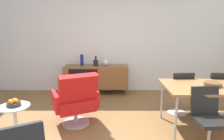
{
  "coord_description": "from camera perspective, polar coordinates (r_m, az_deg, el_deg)",
  "views": [
    {
      "loc": [
        -0.07,
        -2.45,
        1.6
      ],
      "look_at": [
        -0.06,
        0.66,
        0.95
      ],
      "focal_mm": 30.79,
      "sensor_mm": 36.0,
      "label": 1
    }
  ],
  "objects": [
    {
      "name": "wall_back",
      "position": [
        5.05,
        0.58,
        9.48
      ],
      "size": [
        6.8,
        0.12,
        2.8
      ],
      "primitive_type": "cube",
      "color": "silver",
      "rests_on": "ground_plane"
    },
    {
      "name": "sideboard",
      "position": [
        4.91,
        -5.0,
        -1.99
      ],
      "size": [
        1.6,
        0.45,
        0.72
      ],
      "color": "brown",
      "rests_on": "ground_plane"
    },
    {
      "name": "vase_cobalt",
      "position": [
        4.82,
        -2.21,
        2.22
      ],
      "size": [
        0.16,
        0.16,
        0.17
      ],
      "color": "beige",
      "rests_on": "sideboard"
    },
    {
      "name": "vase_sculptural_dark",
      "position": [
        4.83,
        -5.1,
        2.18
      ],
      "size": [
        0.12,
        0.12,
        0.25
      ],
      "color": "black",
      "rests_on": "sideboard"
    },
    {
      "name": "vase_ceramic_small",
      "position": [
        4.87,
        -9.2,
        2.89
      ],
      "size": [
        0.08,
        0.08,
        0.29
      ],
      "color": "navy",
      "rests_on": "sideboard"
    },
    {
      "name": "dining_table",
      "position": [
        3.47,
        27.91,
        -4.75
      ],
      "size": [
        1.6,
        0.9,
        0.74
      ],
      "color": "olive",
      "rests_on": "ground_plane"
    },
    {
      "name": "wooden_bowl_on_table",
      "position": [
        3.41,
        27.46,
        -3.72
      ],
      "size": [
        0.26,
        0.26,
        0.06
      ],
      "primitive_type": "cylinder",
      "color": "brown",
      "rests_on": "dining_table"
    },
    {
      "name": "dining_chair_back_left",
      "position": [
        3.88,
        19.18,
        -5.87
      ],
      "size": [
        0.42,
        0.44,
        0.86
      ],
      "color": "black",
      "rests_on": "ground_plane"
    },
    {
      "name": "dining_chair_back_right",
      "position": [
        4.16,
        28.26,
        -5.46
      ],
      "size": [
        0.42,
        0.45,
        0.86
      ],
      "color": "black",
      "rests_on": "ground_plane"
    },
    {
      "name": "dining_chair_front_left",
      "position": [
        2.92,
        26.38,
        -12.37
      ],
      "size": [
        0.43,
        0.45,
        0.86
      ],
      "color": "black",
      "rests_on": "ground_plane"
    },
    {
      "name": "lounge_chair_red",
      "position": [
        3.31,
        -10.92,
        -8.52
      ],
      "size": [
        0.87,
        0.85,
        0.95
      ],
      "color": "red",
      "rests_on": "ground_plane"
    },
    {
      "name": "side_table_round",
      "position": [
        3.25,
        -27.02,
        -12.76
      ],
      "size": [
        0.44,
        0.44,
        0.52
      ],
      "color": "white",
      "rests_on": "ground_plane"
    },
    {
      "name": "fruit_bowl",
      "position": [
        3.17,
        -27.45,
        -8.75
      ],
      "size": [
        0.2,
        0.2,
        0.11
      ],
      "color": "#262628",
      "rests_on": "side_table_round"
    }
  ]
}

